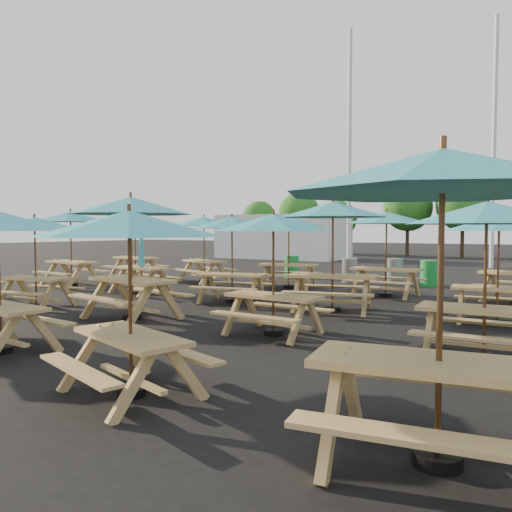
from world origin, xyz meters
The scene contains 28 objects.
ground centered at (0.00, 0.00, 0.00)m, with size 120.00×120.00×0.00m, color black.
picnic_unit_2 centered at (-6.24, 0.24, 2.15)m, with size 2.72×2.72×2.45m.
picnic_unit_3 centered at (-6.20, 3.07, 2.15)m, with size 2.82×2.82×2.46m.
picnic_unit_5 centered at (-3.25, -3.14, 1.88)m, with size 2.47×2.47×2.15m.
picnic_unit_6 centered at (-2.98, 0.07, 0.94)m, with size 2.04×1.86×2.29m.
picnic_unit_7 centered at (-3.29, 3.44, 2.02)m, with size 2.94×2.94×2.31m.
picnic_unit_9 centered at (-0.19, -3.08, 2.21)m, with size 2.89×2.89×2.52m.
picnic_unit_10 centered at (0.24, -0.06, 1.91)m, with size 2.58×2.58×2.19m.
picnic_unit_11 centered at (0.03, 3.42, 2.00)m, with size 2.71×2.71×2.29m.
picnic_unit_12 centered at (3.25, -6.51, 1.80)m, with size 2.57×2.57×2.06m.
picnic_unit_13 centered at (3.04, -2.93, 1.86)m, with size 2.22×2.22×2.12m.
picnic_unit_14 centered at (2.93, -0.02, 2.17)m, with size 2.97×2.97×2.48m.
picnic_unit_15 centered at (3.22, 3.06, 2.06)m, with size 2.45×2.45×2.35m.
picnic_unit_16 centered at (6.48, -6.46, 2.16)m, with size 2.81×2.81×2.47m.
picnic_unit_17 centered at (6.39, -2.91, 1.96)m, with size 2.31×2.31×2.25m.
picnic_unit_18 centered at (6.26, 0.25, 1.86)m, with size 2.29×2.29×2.13m.
waste_bin_0 centered at (-1.44, 6.52, 0.43)m, with size 0.53×0.53×0.85m, color green.
waste_bin_1 centered at (1.08, 5.99, 0.43)m, with size 0.53×0.53×0.85m, color gray.
waste_bin_2 centered at (2.49, 6.56, 0.43)m, with size 0.53×0.53×0.85m, color gray.
waste_bin_3 centered at (3.71, 6.13, 0.43)m, with size 0.53×0.53×0.85m, color green.
mast_0 centered at (-2.00, 14.00, 6.00)m, with size 0.20×0.20×12.00m, color silver.
mast_1 centered at (4.50, 16.00, 6.00)m, with size 0.20×0.20×12.00m, color silver.
event_tent_0 centered at (-8.00, 18.00, 1.40)m, with size 8.00×4.00×2.80m, color silver.
tree_0 centered at (-14.07, 25.25, 2.83)m, with size 2.80×2.80×4.24m.
tree_1 centered at (-9.74, 23.90, 3.15)m, with size 3.11×3.11×4.72m.
tree_2 centered at (-6.39, 23.65, 2.62)m, with size 2.59×2.59×3.93m.
tree_3 centered at (-1.75, 24.72, 3.41)m, with size 3.36×3.36×5.09m.
tree_4 centered at (1.90, 24.26, 3.46)m, with size 3.41×3.41×5.17m.
Camera 1 is at (7.24, -10.43, 1.83)m, focal length 35.00 mm.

